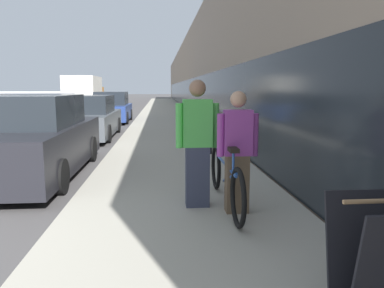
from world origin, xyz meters
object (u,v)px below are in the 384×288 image
Objects in this scene: cruiser_bike_nearest at (216,132)px; parked_sedan_far at (112,109)px; bike_rack_hoop at (210,132)px; person_rider at (237,152)px; vintage_roadster_curbside at (91,119)px; sandwich_board_sign at (380,265)px; moving_truck at (84,92)px; person_bystander at (197,144)px; tandem_bicycle at (225,178)px; parked_sedan_curbside at (35,139)px.

cruiser_bike_nearest is 0.45× the size of parked_sedan_far.
parked_sedan_far is (-3.72, 10.54, 0.04)m from bike_rack_hoop.
person_rider reaches higher than vintage_roadster_curbside.
sandwich_board_sign is 0.21× the size of parked_sedan_far.
bike_rack_hoop is 0.91m from cruiser_bike_nearest.
moving_truck is (-7.90, 30.98, 0.79)m from sandwich_board_sign.
moving_truck is (-7.98, 23.09, 0.83)m from cruiser_bike_nearest.
person_bystander is 5.28m from cruiser_bike_nearest.
parked_sedan_far is (-3.37, 14.84, 0.17)m from tandem_bicycle.
cruiser_bike_nearest is (0.53, 5.46, -0.38)m from person_rider.
moving_truck is (-7.35, 28.25, 0.86)m from tandem_bicycle.
parked_sedan_curbside reaches higher than cruiser_bike_nearest.
vintage_roadster_curbside reaches higher than bike_rack_hoop.
person_bystander is 1.90× the size of sandwich_board_sign.
cruiser_bike_nearest reaches higher than sandwich_board_sign.
moving_truck is at bearing 101.55° from vintage_roadster_curbside.
tandem_bicycle is at bearing -96.98° from cruiser_bike_nearest.
parked_sedan_curbside is at bearing 141.20° from tandem_bicycle.
moving_truck reaches higher than parked_sedan_far.
person_bystander is at bearing -99.72° from bike_rack_hoop.
vintage_roadster_curbside is at bearing 130.47° from bike_rack_hoop.
person_rider is 2.50m from sandwich_board_sign.
vintage_roadster_curbside reaches higher than tandem_bicycle.
person_bystander is at bearing 179.55° from tandem_bicycle.
person_rider is 1.73× the size of sandwich_board_sign.
person_bystander is 2.02× the size of bike_rack_hoop.
parked_sedan_curbside is at bearing -89.99° from parked_sedan_far.
cruiser_bike_nearest is 7.90m from sandwich_board_sign.
sandwich_board_sign is at bearing -77.44° from parked_sedan_far.
parked_sedan_far is at bearing 101.38° from person_bystander.
moving_truck is at bearing 103.86° from person_bystander.
bike_rack_hoop is (0.25, 4.60, -0.27)m from person_rider.
moving_truck is (-7.45, 28.54, 0.45)m from person_rider.
parked_sedan_far is (-3.92, 17.58, 0.10)m from sandwich_board_sign.
bike_rack_hoop is 7.04m from sandwich_board_sign.
vintage_roadster_curbside reaches higher than cruiser_bike_nearest.
cruiser_bike_nearest is 4.70m from parked_sedan_curbside.
moving_truck is at bearing 106.54° from parked_sedan_far.
person_rider is 0.57m from person_bystander.
parked_sedan_far is (-0.03, 6.22, 0.02)m from vintage_roadster_curbside.
bike_rack_hoop is at bearing 80.28° from person_bystander.
cruiser_bike_nearest is 0.30× the size of moving_truck.
parked_sedan_curbside is 0.99× the size of vintage_roadster_curbside.
bike_rack_hoop is at bearing -72.17° from moving_truck.
parked_sedan_far is at bearing 90.28° from vintage_roadster_curbside.
sandwich_board_sign is 31.98m from moving_truck.
moving_truck reaches higher than vintage_roadster_curbside.
person_rider is at bearing -68.92° from vintage_roadster_curbside.
bike_rack_hoop is 0.13× the size of moving_truck.
parked_sedan_far reaches higher than bike_rack_hoop.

